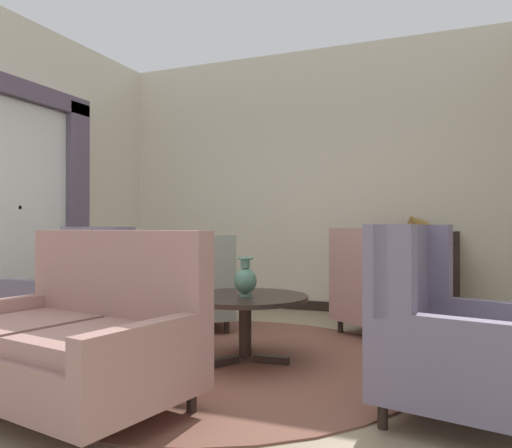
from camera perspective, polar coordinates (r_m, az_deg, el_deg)
ground at (r=3.89m, az=-6.73°, el=-16.28°), size 8.29×8.29×0.00m
wall_back at (r=6.53m, az=5.95°, el=5.04°), size 5.39×0.08×3.37m
wall_left at (r=6.11m, az=-24.59°, el=5.44°), size 0.08×4.15×3.37m
baseboard_back at (r=6.52m, az=5.83°, el=-9.25°), size 5.23×0.03×0.12m
area_rug at (r=4.15m, az=-4.67°, el=-15.19°), size 3.23×3.23×0.01m
window_with_curtains at (r=5.88m, az=-25.36°, el=3.27°), size 0.12×1.98×2.56m
coffee_table at (r=3.99m, az=-1.25°, el=-9.33°), size 1.00×1.00×0.53m
porcelain_vase at (r=3.90m, az=-1.24°, el=-6.37°), size 0.18×0.18×0.30m
settee at (r=3.20m, az=-20.10°, el=-12.21°), size 1.64×1.17×1.05m
armchair_near_window at (r=5.21m, az=-7.30°, el=-7.48°), size 1.14×1.16×0.99m
armchair_back_corner at (r=3.02m, az=20.91°, el=-12.12°), size 0.98×0.97×1.08m
armchair_foreground_right at (r=5.05m, az=14.19°, el=-7.44°), size 1.14×1.15×1.06m
armchair_near_sideboard at (r=4.87m, az=-19.55°, el=-7.77°), size 0.97×0.84×1.07m
side_table at (r=4.83m, az=16.10°, el=-8.07°), size 0.57×0.57×0.69m
sideboard at (r=6.00m, az=17.14°, el=-5.98°), size 1.08×0.37×1.02m
gramophone at (r=5.88m, az=17.50°, el=-0.39°), size 0.40×0.46×0.48m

